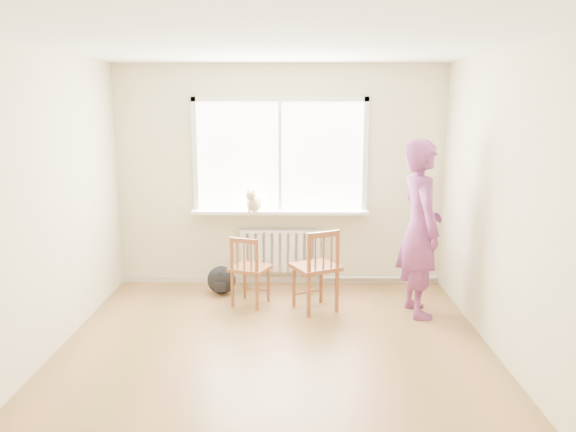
{
  "coord_description": "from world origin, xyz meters",
  "views": [
    {
      "loc": [
        0.18,
        -4.58,
        2.21
      ],
      "look_at": [
        0.11,
        1.2,
        1.06
      ],
      "focal_mm": 35.0,
      "sensor_mm": 36.0,
      "label": 1
    }
  ],
  "objects_px": {
    "person": "(420,229)",
    "cat": "(254,201)",
    "chair_right": "(318,270)",
    "backpack": "(222,280)",
    "chair_left": "(249,271)"
  },
  "relations": [
    {
      "from": "backpack",
      "to": "chair_left",
      "type": "bearing_deg",
      "value": -47.93
    },
    {
      "from": "chair_right",
      "to": "chair_left",
      "type": "bearing_deg",
      "value": -39.03
    },
    {
      "from": "person",
      "to": "cat",
      "type": "height_order",
      "value": "person"
    },
    {
      "from": "chair_right",
      "to": "backpack",
      "type": "xyz_separation_m",
      "value": [
        -1.12,
        0.56,
        -0.29
      ]
    },
    {
      "from": "person",
      "to": "backpack",
      "type": "xyz_separation_m",
      "value": [
        -2.19,
        0.61,
        -0.77
      ]
    },
    {
      "from": "person",
      "to": "chair_right",
      "type": "bearing_deg",
      "value": 79.98
    },
    {
      "from": "person",
      "to": "cat",
      "type": "xyz_separation_m",
      "value": [
        -1.81,
        0.87,
        0.14
      ]
    },
    {
      "from": "chair_right",
      "to": "person",
      "type": "height_order",
      "value": "person"
    },
    {
      "from": "chair_right",
      "to": "cat",
      "type": "height_order",
      "value": "cat"
    },
    {
      "from": "chair_left",
      "to": "person",
      "type": "relative_size",
      "value": 0.43
    },
    {
      "from": "chair_left",
      "to": "chair_right",
      "type": "xyz_separation_m",
      "value": [
        0.76,
        -0.16,
        0.06
      ]
    },
    {
      "from": "chair_left",
      "to": "cat",
      "type": "height_order",
      "value": "cat"
    },
    {
      "from": "chair_right",
      "to": "backpack",
      "type": "relative_size",
      "value": 2.71
    },
    {
      "from": "chair_left",
      "to": "backpack",
      "type": "xyz_separation_m",
      "value": [
        -0.36,
        0.4,
        -0.23
      ]
    },
    {
      "from": "chair_left",
      "to": "backpack",
      "type": "height_order",
      "value": "chair_left"
    }
  ]
}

